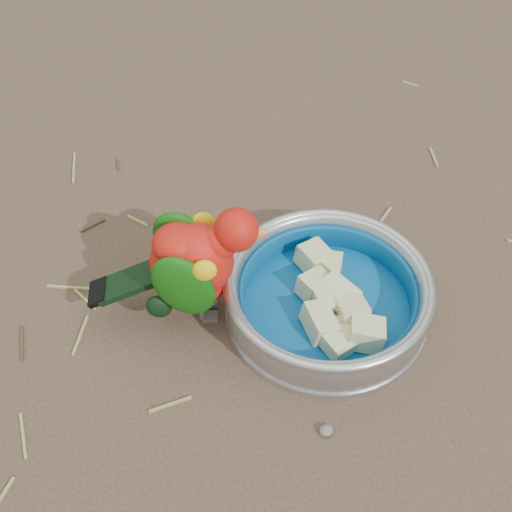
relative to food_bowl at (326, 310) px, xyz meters
name	(u,v)px	position (x,y,z in m)	size (l,w,h in m)	color
ground	(275,380)	(-0.09, -0.06, -0.01)	(60.00, 60.00, 0.00)	#4E3A2E
food_bowl	(326,310)	(0.00, 0.00, 0.00)	(0.24, 0.24, 0.02)	#B2B2BA
bowl_wall	(328,294)	(0.00, 0.00, 0.03)	(0.24, 0.24, 0.04)	#B2B2BA
fruit_wedges	(327,298)	(0.00, 0.00, 0.02)	(0.14, 0.14, 0.03)	beige
lory_parrot	(196,269)	(-0.14, 0.06, 0.07)	(0.09, 0.19, 0.15)	red
ground_debris	(249,324)	(-0.09, 0.02, -0.01)	(0.90, 0.80, 0.01)	#9D9252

